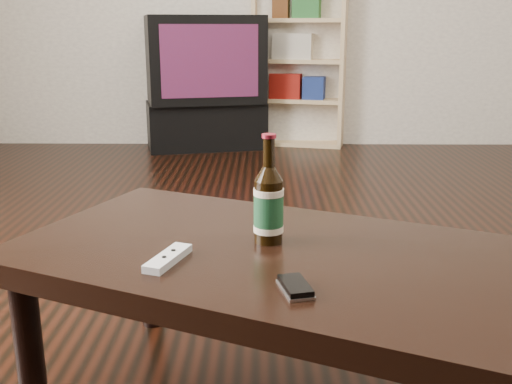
{
  "coord_description": "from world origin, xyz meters",
  "views": [
    {
      "loc": [
        -0.13,
        -1.86,
        0.93
      ],
      "look_at": [
        -0.14,
        -0.5,
        0.56
      ],
      "focal_mm": 42.0,
      "sensor_mm": 36.0,
      "label": 1
    }
  ],
  "objects_px": {
    "bookshelf": "(300,57)",
    "phone": "(295,287)",
    "tv_stand": "(206,125)",
    "remote": "(168,258)",
    "beer_bottle": "(269,205)",
    "coffee_table": "(260,270)",
    "tv": "(205,59)"
  },
  "relations": [
    {
      "from": "tv_stand",
      "to": "phone",
      "type": "bearing_deg",
      "value": -95.6
    },
    {
      "from": "bookshelf",
      "to": "coffee_table",
      "type": "distance_m",
      "value": 3.61
    },
    {
      "from": "beer_bottle",
      "to": "phone",
      "type": "relative_size",
      "value": 2.41
    },
    {
      "from": "tv_stand",
      "to": "coffee_table",
      "type": "relative_size",
      "value": 0.69
    },
    {
      "from": "tv",
      "to": "remote",
      "type": "distance_m",
      "value": 3.5
    },
    {
      "from": "coffee_table",
      "to": "beer_bottle",
      "type": "relative_size",
      "value": 5.04
    },
    {
      "from": "coffee_table",
      "to": "beer_bottle",
      "type": "xyz_separation_m",
      "value": [
        0.02,
        0.04,
        0.15
      ]
    },
    {
      "from": "tv",
      "to": "coffee_table",
      "type": "xyz_separation_m",
      "value": [
        0.45,
        -3.39,
        -0.32
      ]
    },
    {
      "from": "phone",
      "to": "tv_stand",
      "type": "bearing_deg",
      "value": 83.93
    },
    {
      "from": "tv",
      "to": "remote",
      "type": "xyz_separation_m",
      "value": [
        0.24,
        -3.48,
        -0.25
      ]
    },
    {
      "from": "beer_bottle",
      "to": "coffee_table",
      "type": "bearing_deg",
      "value": -115.34
    },
    {
      "from": "tv_stand",
      "to": "remote",
      "type": "bearing_deg",
      "value": -99.7
    },
    {
      "from": "remote",
      "to": "beer_bottle",
      "type": "bearing_deg",
      "value": 50.27
    },
    {
      "from": "beer_bottle",
      "to": "bookshelf",
      "type": "bearing_deg",
      "value": 85.52
    },
    {
      "from": "phone",
      "to": "bookshelf",
      "type": "bearing_deg",
      "value": 72.43
    },
    {
      "from": "tv_stand",
      "to": "phone",
      "type": "distance_m",
      "value": 3.68
    },
    {
      "from": "beer_bottle",
      "to": "tv",
      "type": "bearing_deg",
      "value": 97.92
    },
    {
      "from": "beer_bottle",
      "to": "phone",
      "type": "xyz_separation_m",
      "value": [
        0.05,
        -0.28,
        -0.08
      ]
    },
    {
      "from": "tv",
      "to": "bookshelf",
      "type": "height_order",
      "value": "bookshelf"
    },
    {
      "from": "tv_stand",
      "to": "phone",
      "type": "xyz_separation_m",
      "value": [
        0.52,
        -3.63,
        0.26
      ]
    },
    {
      "from": "tv_stand",
      "to": "bookshelf",
      "type": "bearing_deg",
      "value": 0.69
    },
    {
      "from": "beer_bottle",
      "to": "phone",
      "type": "height_order",
      "value": "beer_bottle"
    },
    {
      "from": "bookshelf",
      "to": "phone",
      "type": "distance_m",
      "value": 3.84
    },
    {
      "from": "coffee_table",
      "to": "phone",
      "type": "xyz_separation_m",
      "value": [
        0.07,
        -0.24,
        0.07
      ]
    },
    {
      "from": "tv",
      "to": "tv_stand",
      "type": "bearing_deg",
      "value": 90.0
    },
    {
      "from": "tv_stand",
      "to": "remote",
      "type": "height_order",
      "value": "remote"
    },
    {
      "from": "tv_stand",
      "to": "coffee_table",
      "type": "bearing_deg",
      "value": -96.18
    },
    {
      "from": "tv_stand",
      "to": "beer_bottle",
      "type": "relative_size",
      "value": 3.45
    },
    {
      "from": "tv_stand",
      "to": "coffee_table",
      "type": "xyz_separation_m",
      "value": [
        0.45,
        -3.39,
        0.19
      ]
    },
    {
      "from": "bookshelf",
      "to": "beer_bottle",
      "type": "height_order",
      "value": "bookshelf"
    },
    {
      "from": "coffee_table",
      "to": "phone",
      "type": "distance_m",
      "value": 0.26
    },
    {
      "from": "coffee_table",
      "to": "remote",
      "type": "distance_m",
      "value": 0.23
    }
  ]
}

